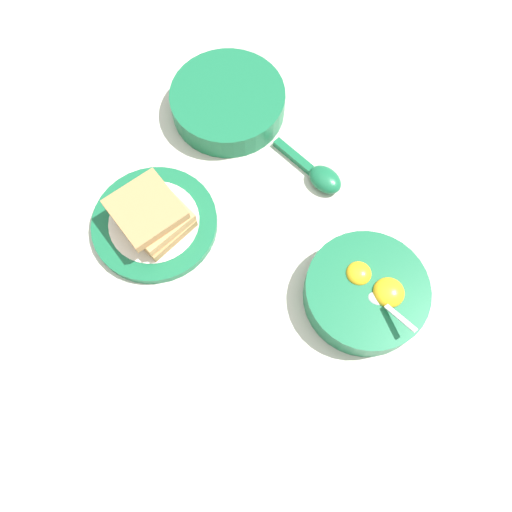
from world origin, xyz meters
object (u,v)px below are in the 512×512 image
(toast_plate, at_px, (155,223))
(soup_spoon, at_px, (320,175))
(congee_bowl, at_px, (228,101))
(toast_sandwich, at_px, (151,215))
(egg_bowl, at_px, (366,292))

(toast_plate, bearing_deg, soup_spoon, -146.51)
(toast_plate, height_order, congee_bowl, congee_bowl)
(toast_plate, bearing_deg, congee_bowl, -101.01)
(toast_plate, relative_size, soup_spoon, 1.46)
(toast_plate, xyz_separation_m, congee_bowl, (-0.05, -0.24, 0.02))
(toast_sandwich, bearing_deg, congee_bowl, -100.60)
(congee_bowl, bearing_deg, toast_plate, 78.99)
(egg_bowl, xyz_separation_m, congee_bowl, (0.29, -0.27, -0.00))
(toast_sandwich, height_order, congee_bowl, toast_sandwich)
(toast_plate, height_order, toast_sandwich, toast_sandwich)
(toast_plate, distance_m, toast_sandwich, 0.03)
(soup_spoon, bearing_deg, egg_bowl, 121.38)
(egg_bowl, relative_size, congee_bowl, 0.92)
(egg_bowl, distance_m, congee_bowl, 0.39)
(egg_bowl, relative_size, toast_plate, 0.91)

